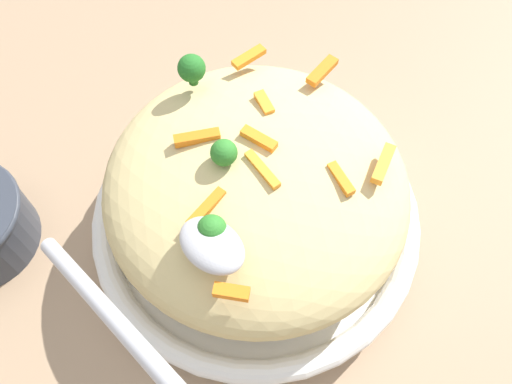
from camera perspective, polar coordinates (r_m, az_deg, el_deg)
name	(u,v)px	position (r m, az deg, el deg)	size (l,w,h in m)	color
ground_plane	(256,232)	(0.57, 0.00, -4.20)	(2.40, 2.40, 0.00)	#9E7F60
serving_bowl	(256,220)	(0.55, 0.00, -3.02)	(0.32, 0.32, 0.05)	white
pasta_mound	(256,187)	(0.49, 0.00, 0.50)	(0.28, 0.28, 0.10)	#D1BA7A
carrot_piece_0	(204,206)	(0.43, -5.53, -1.53)	(0.04, 0.01, 0.01)	orange
carrot_piece_1	(231,292)	(0.40, -2.62, -10.50)	(0.03, 0.01, 0.01)	orange
carrot_piece_2	(383,164)	(0.46, 13.31, 2.91)	(0.04, 0.01, 0.01)	orange
carrot_piece_3	(259,139)	(0.45, 0.31, 5.66)	(0.03, 0.01, 0.01)	orange
carrot_piece_4	(322,71)	(0.51, 7.02, 12.61)	(0.04, 0.01, 0.01)	orange
carrot_piece_5	(197,138)	(0.46, -6.25, 5.74)	(0.04, 0.01, 0.01)	orange
carrot_piece_6	(249,57)	(0.52, -0.76, 14.09)	(0.03, 0.01, 0.01)	orange
carrot_piece_7	(264,103)	(0.48, 0.87, 9.35)	(0.02, 0.01, 0.01)	orange
carrot_piece_8	(341,179)	(0.45, 8.97, 1.40)	(0.03, 0.01, 0.01)	orange
carrot_piece_9	(262,169)	(0.44, 0.68, 2.41)	(0.04, 0.01, 0.01)	orange
broccoli_floret_0	(224,153)	(0.44, -3.42, 4.15)	(0.02, 0.02, 0.03)	#296820
broccoli_floret_1	(212,230)	(0.41, -4.70, -4.02)	(0.02, 0.02, 0.03)	#296820
broccoli_floret_2	(192,69)	(0.49, -6.82, 12.81)	(0.03, 0.03, 0.03)	#205B1C
serving_spoon	(175,270)	(0.39, -8.60, -8.13)	(0.18, 0.12, 0.08)	#B7B7BC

